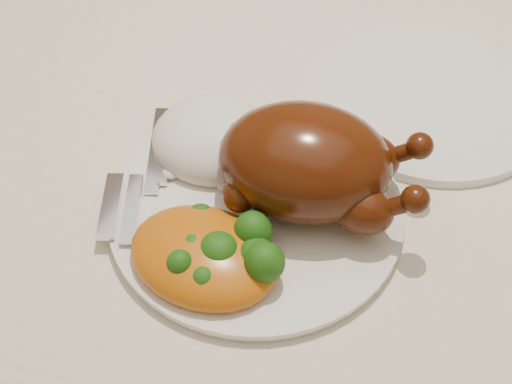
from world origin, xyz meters
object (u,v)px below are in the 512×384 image
at_px(dinner_plate, 256,211).
at_px(side_plate, 432,100).
at_px(dining_table, 320,153).
at_px(roast_chicken, 310,163).

distance_m(dinner_plate, side_plate, 0.24).
xyz_separation_m(dining_table, dinner_plate, (0.01, -0.19, 0.11)).
xyz_separation_m(dining_table, roast_chicken, (0.04, -0.16, 0.16)).
relative_size(dinner_plate, side_plate, 1.09).
bearing_deg(side_plate, dining_table, -169.08).
xyz_separation_m(side_plate, roast_chicken, (-0.06, -0.19, 0.05)).
distance_m(dining_table, roast_chicken, 0.23).
xyz_separation_m(dinner_plate, side_plate, (0.10, 0.21, -0.00)).
bearing_deg(dining_table, dinner_plate, -87.88).
xyz_separation_m(dinner_plate, roast_chicken, (0.04, 0.03, 0.05)).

